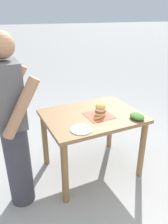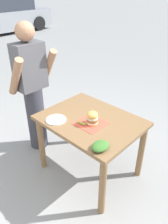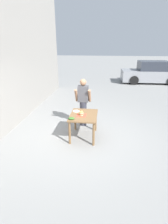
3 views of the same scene
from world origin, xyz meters
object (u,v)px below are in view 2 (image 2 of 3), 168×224
(side_salad, at_px, (100,146))
(sandwich, at_px, (92,118))
(diner_across_table, at_px, (33,89))
(patio_table, at_px, (90,129))
(side_plate_with_forks, at_px, (56,120))
(parked_car_near_curb, at_px, (5,16))
(pickle_spear, at_px, (81,123))

(side_salad, bearing_deg, sandwich, 52.04)
(diner_across_table, bearing_deg, sandwich, -85.71)
(patio_table, height_order, side_plate_with_forks, side_plate_with_forks)
(side_plate_with_forks, height_order, side_salad, side_salad)
(side_salad, relative_size, diner_across_table, 0.11)
(side_salad, xyz_separation_m, parked_car_near_curb, (4.25, 9.25, -0.07))
(pickle_spear, relative_size, side_plate_with_forks, 0.44)
(parked_car_near_curb, bearing_deg, pickle_spear, -114.75)
(diner_across_table, bearing_deg, parked_car_near_curb, 63.01)
(pickle_spear, xyz_separation_m, diner_across_table, (0.01, 0.87, 0.11))
(diner_across_table, height_order, parked_car_near_curb, diner_across_table)
(side_plate_with_forks, xyz_separation_m, parked_car_near_curb, (4.21, 8.60, -0.04))
(patio_table, bearing_deg, pickle_spear, 179.17)
(patio_table, height_order, side_salad, side_salad)
(sandwich, bearing_deg, pickle_spear, 137.77)
(patio_table, xyz_separation_m, side_plate_with_forks, (-0.27, 0.26, 0.13))
(sandwich, xyz_separation_m, side_salad, (-0.25, -0.31, -0.05))
(sandwich, distance_m, parked_car_near_curb, 9.79)
(side_salad, bearing_deg, patio_table, 51.95)
(sandwich, distance_m, side_salad, 0.40)
(parked_car_near_curb, bearing_deg, diner_across_table, -116.99)
(parked_car_near_curb, bearing_deg, side_salad, -114.66)
(patio_table, relative_size, side_plate_with_forks, 4.87)
(pickle_spear, xyz_separation_m, side_salad, (-0.16, -0.39, 0.01))
(sandwich, xyz_separation_m, pickle_spear, (-0.08, 0.08, -0.06))
(patio_table, relative_size, diner_across_table, 0.63)
(side_plate_with_forks, relative_size, diner_across_table, 0.13)
(side_salad, height_order, diner_across_table, diner_across_table)
(diner_across_table, bearing_deg, side_salad, -97.92)
(sandwich, height_order, pickle_spear, sandwich)
(pickle_spear, height_order, side_plate_with_forks, pickle_spear)
(side_plate_with_forks, bearing_deg, side_salad, -92.83)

